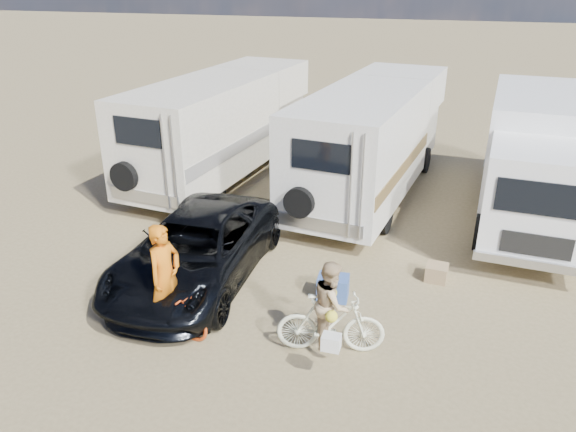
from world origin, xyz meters
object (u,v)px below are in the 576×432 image
(bike_man, at_px, (169,310))
(rv_main, at_px, (372,142))
(bike_woman, at_px, (331,323))
(rider_woman, at_px, (331,313))
(dark_suv, at_px, (197,249))
(cooler, at_px, (333,287))
(crate, at_px, (437,273))
(box_truck, at_px, (537,164))
(rv_left, at_px, (222,128))
(rider_man, at_px, (166,285))

(bike_man, bearing_deg, rv_main, -3.86)
(bike_woman, relative_size, rider_woman, 1.20)
(dark_suv, distance_m, cooler, 2.87)
(rider_woman, bearing_deg, crate, -41.45)
(dark_suv, height_order, rider_woman, rider_woman)
(rider_woman, height_order, crate, rider_woman)
(box_truck, height_order, cooler, box_truck)
(rider_woman, relative_size, cooler, 2.54)
(rv_main, xyz_separation_m, box_truck, (4.18, -0.85, 0.02))
(dark_suv, relative_size, bike_man, 3.01)
(rv_left, bearing_deg, cooler, -45.04)
(dark_suv, distance_m, crate, 4.97)
(bike_woman, distance_m, rider_man, 2.89)
(dark_suv, xyz_separation_m, bike_man, (0.28, -1.80, -0.26))
(cooler, bearing_deg, rv_left, 124.21)
(rider_man, bearing_deg, rider_woman, -71.63)
(rv_left, relative_size, bike_woman, 4.40)
(cooler, bearing_deg, bike_man, -147.78)
(box_truck, height_order, bike_woman, box_truck)
(bike_man, bearing_deg, rider_man, 0.00)
(rv_main, xyz_separation_m, crate, (2.08, -4.54, -1.35))
(rider_woman, bearing_deg, rv_main, -8.71)
(cooler, bearing_deg, box_truck, 47.08)
(rv_main, bearing_deg, crate, -57.64)
(box_truck, distance_m, cooler, 6.53)
(rv_main, relative_size, box_truck, 1.15)
(bike_man, xyz_separation_m, crate, (4.48, 3.15, -0.27))
(rv_left, bearing_deg, rider_woman, -49.87)
(dark_suv, bearing_deg, bike_woman, -26.86)
(rv_main, xyz_separation_m, rider_woman, (0.45, -7.44, -0.76))
(bike_man, relative_size, bike_woman, 0.93)
(box_truck, bearing_deg, rider_woman, -114.67)
(bike_woman, bearing_deg, cooler, -1.98)
(rv_main, height_order, cooler, rv_main)
(rv_left, distance_m, bike_man, 8.30)
(rider_man, xyz_separation_m, cooler, (2.56, 1.87, -0.71))
(rider_man, bearing_deg, dark_suv, 22.23)
(box_truck, xyz_separation_m, crate, (-2.10, -3.69, -1.37))
(rv_left, xyz_separation_m, bike_man, (2.20, -7.93, -1.08))
(bike_man, xyz_separation_m, bike_woman, (2.85, 0.24, 0.10))
(rv_main, distance_m, crate, 5.17)
(bike_woman, distance_m, cooler, 1.68)
(dark_suv, xyz_separation_m, bike_woman, (3.12, -1.55, -0.16))
(box_truck, xyz_separation_m, dark_suv, (-6.86, -5.04, -0.84))
(rv_left, relative_size, cooler, 13.39)
(bike_man, relative_size, crate, 3.91)
(box_truck, xyz_separation_m, cooler, (-4.02, -4.97, -1.30))
(rider_man, bearing_deg, crate, -41.42)
(bike_woman, distance_m, rider_woman, 0.21)
(bike_man, relative_size, rider_woman, 1.11)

